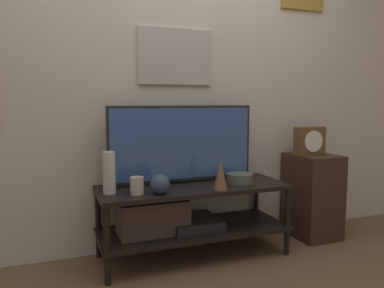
{
  "coord_description": "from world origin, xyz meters",
  "views": [
    {
      "loc": [
        -0.94,
        -2.17,
        1.13
      ],
      "look_at": [
        -0.01,
        0.3,
        0.83
      ],
      "focal_mm": 35.0,
      "sensor_mm": 36.0,
      "label": 1
    }
  ],
  "objects_px": {
    "vase_round_glass": "(160,184)",
    "mantel_clock": "(310,141)",
    "vase_wide_bowl": "(240,178)",
    "vase_tall_ceramic": "(109,173)",
    "candle_jar": "(137,186)",
    "television": "(182,143)",
    "vase_slim_bronze": "(221,174)"
  },
  "relations": [
    {
      "from": "vase_round_glass",
      "to": "mantel_clock",
      "type": "xyz_separation_m",
      "value": [
        1.34,
        0.2,
        0.21
      ]
    },
    {
      "from": "vase_wide_bowl",
      "to": "vase_tall_ceramic",
      "type": "bearing_deg",
      "value": 179.16
    },
    {
      "from": "candle_jar",
      "to": "mantel_clock",
      "type": "relative_size",
      "value": 0.46
    },
    {
      "from": "television",
      "to": "vase_wide_bowl",
      "type": "distance_m",
      "value": 0.5
    },
    {
      "from": "vase_tall_ceramic",
      "to": "candle_jar",
      "type": "xyz_separation_m",
      "value": [
        0.17,
        -0.08,
        -0.08
      ]
    },
    {
      "from": "television",
      "to": "vase_tall_ceramic",
      "type": "height_order",
      "value": "television"
    },
    {
      "from": "television",
      "to": "vase_wide_bowl",
      "type": "height_order",
      "value": "television"
    },
    {
      "from": "vase_round_glass",
      "to": "vase_wide_bowl",
      "type": "height_order",
      "value": "vase_round_glass"
    },
    {
      "from": "vase_tall_ceramic",
      "to": "vase_wide_bowl",
      "type": "xyz_separation_m",
      "value": [
        0.95,
        -0.01,
        -0.1
      ]
    },
    {
      "from": "mantel_clock",
      "to": "vase_wide_bowl",
      "type": "bearing_deg",
      "value": -172.27
    },
    {
      "from": "television",
      "to": "mantel_clock",
      "type": "xyz_separation_m",
      "value": [
        1.09,
        -0.06,
        -0.02
      ]
    },
    {
      "from": "vase_round_glass",
      "to": "vase_wide_bowl",
      "type": "distance_m",
      "value": 0.66
    },
    {
      "from": "vase_wide_bowl",
      "to": "candle_jar",
      "type": "distance_m",
      "value": 0.79
    },
    {
      "from": "television",
      "to": "mantel_clock",
      "type": "height_order",
      "value": "television"
    },
    {
      "from": "vase_slim_bronze",
      "to": "vase_wide_bowl",
      "type": "height_order",
      "value": "vase_slim_bronze"
    },
    {
      "from": "vase_round_glass",
      "to": "mantel_clock",
      "type": "height_order",
      "value": "mantel_clock"
    },
    {
      "from": "vase_tall_ceramic",
      "to": "mantel_clock",
      "type": "relative_size",
      "value": 1.12
    },
    {
      "from": "candle_jar",
      "to": "vase_slim_bronze",
      "type": "bearing_deg",
      "value": -6.98
    },
    {
      "from": "vase_slim_bronze",
      "to": "vase_wide_bowl",
      "type": "xyz_separation_m",
      "value": [
        0.22,
        0.14,
        -0.07
      ]
    },
    {
      "from": "vase_wide_bowl",
      "to": "mantel_clock",
      "type": "height_order",
      "value": "mantel_clock"
    },
    {
      "from": "vase_tall_ceramic",
      "to": "vase_round_glass",
      "type": "xyz_separation_m",
      "value": [
        0.31,
        -0.12,
        -0.07
      ]
    },
    {
      "from": "vase_tall_ceramic",
      "to": "vase_slim_bronze",
      "type": "bearing_deg",
      "value": -11.49
    },
    {
      "from": "vase_round_glass",
      "to": "vase_slim_bronze",
      "type": "xyz_separation_m",
      "value": [
        0.42,
        -0.02,
        0.04
      ]
    },
    {
      "from": "vase_tall_ceramic",
      "to": "vase_round_glass",
      "type": "height_order",
      "value": "vase_tall_ceramic"
    },
    {
      "from": "television",
      "to": "vase_slim_bronze",
      "type": "height_order",
      "value": "television"
    },
    {
      "from": "vase_tall_ceramic",
      "to": "vase_slim_bronze",
      "type": "height_order",
      "value": "vase_tall_ceramic"
    },
    {
      "from": "vase_round_glass",
      "to": "mantel_clock",
      "type": "distance_m",
      "value": 1.37
    },
    {
      "from": "television",
      "to": "vase_tall_ceramic",
      "type": "relative_size",
      "value": 3.94
    },
    {
      "from": "vase_slim_bronze",
      "to": "television",
      "type": "bearing_deg",
      "value": 121.7
    },
    {
      "from": "vase_slim_bronze",
      "to": "vase_wide_bowl",
      "type": "relative_size",
      "value": 1.06
    },
    {
      "from": "vase_tall_ceramic",
      "to": "vase_wide_bowl",
      "type": "relative_size",
      "value": 1.41
    },
    {
      "from": "vase_tall_ceramic",
      "to": "candle_jar",
      "type": "height_order",
      "value": "vase_tall_ceramic"
    }
  ]
}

